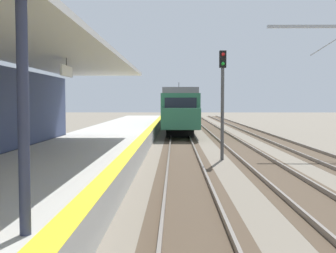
# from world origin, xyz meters

# --- Properties ---
(station_platform) EXTENTS (5.00, 80.00, 0.91)m
(station_platform) POSITION_xyz_m (-2.50, 16.00, 0.45)
(station_platform) COLOR #B7B5AD
(station_platform) RESTS_ON ground
(track_pair_nearest_platform) EXTENTS (2.34, 120.00, 0.16)m
(track_pair_nearest_platform) POSITION_xyz_m (1.90, 20.00, 0.05)
(track_pair_nearest_platform) COLOR #4C3D2D
(track_pair_nearest_platform) RESTS_ON ground
(track_pair_middle) EXTENTS (2.34, 120.00, 0.16)m
(track_pair_middle) POSITION_xyz_m (5.30, 20.00, 0.05)
(track_pair_middle) COLOR #4C3D2D
(track_pair_middle) RESTS_ON ground
(track_pair_far_side) EXTENTS (2.34, 120.00, 0.16)m
(track_pair_far_side) POSITION_xyz_m (8.70, 20.00, 0.05)
(track_pair_far_side) COLOR #4C3D2D
(track_pair_far_side) RESTS_ON ground
(approaching_train) EXTENTS (2.93, 19.60, 4.76)m
(approaching_train) POSITION_xyz_m (1.90, 37.06, 2.18)
(approaching_train) COLOR #286647
(approaching_train) RESTS_ON ground
(rail_signal_post) EXTENTS (0.32, 0.34, 5.20)m
(rail_signal_post) POSITION_xyz_m (3.75, 17.80, 3.19)
(rail_signal_post) COLOR #4C4C4C
(rail_signal_post) RESTS_ON ground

